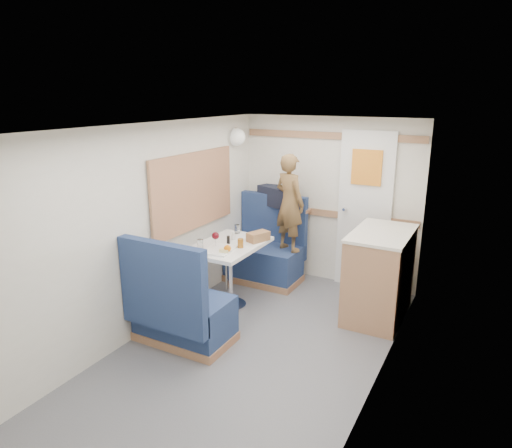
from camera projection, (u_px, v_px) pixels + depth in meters
The scene contains 27 objects.
floor at pixel (233, 369), 3.87m from camera, with size 4.50×4.50×0.00m, color #515156.
ceiling at pixel (230, 129), 3.32m from camera, with size 4.50×4.50×0.00m, color silver.
wall_back at pixel (329, 201), 5.50m from camera, with size 2.20×0.02×2.00m, color silver.
wall_left at pixel (127, 238), 4.09m from camera, with size 0.02×4.50×2.00m, color silver.
wall_right at pixel (370, 285), 3.09m from camera, with size 0.02×4.50×2.00m, color silver.
oak_trim_low at pixel (328, 213), 5.52m from camera, with size 2.15×0.02×0.08m, color #925F42.
oak_trim_high at pixel (331, 136), 5.26m from camera, with size 2.15×0.02×0.08m, color #925F42.
side_window at pixel (194, 191), 4.86m from camera, with size 0.04×1.30×0.72m, color gray.
rear_door at pixel (365, 208), 5.27m from camera, with size 0.62×0.12×1.86m.
dinette_table at pixel (229, 258), 4.85m from camera, with size 0.62×0.92×0.72m.
bench_far at pixel (266, 257), 5.66m from camera, with size 0.90×0.59×1.05m.
bench_near at pixel (180, 313), 4.20m from camera, with size 0.90×0.59×1.05m.
ledge at pixel (275, 207), 5.72m from camera, with size 0.90×0.14×0.04m, color #925F42.
dome_light at pixel (237, 137), 5.42m from camera, with size 0.20×0.20×0.20m, color white.
galley_counter at pixel (379, 274), 4.68m from camera, with size 0.57×0.92×0.92m.
person at pixel (290, 203), 5.30m from camera, with size 0.42×0.27×1.15m, color brown.
duffel_bag at pixel (278, 196), 5.66m from camera, with size 0.50×0.24×0.24m, color black.
tray at pixel (219, 250), 4.61m from camera, with size 0.27×0.35×0.02m, color white.
orange_fruit at pixel (227, 249), 4.51m from camera, with size 0.07×0.07×0.07m, color #F25D0A.
cheese_block at pixel (224, 251), 4.51m from camera, with size 0.09×0.06×0.03m, color #ECD988.
wine_glass at pixel (215, 236), 4.66m from camera, with size 0.08×0.08×0.17m.
tumbler_left at pixel (200, 244), 4.65m from camera, with size 0.06×0.06×0.10m, color white.
tumbler_mid at pixel (237, 229), 5.17m from camera, with size 0.06×0.06×0.10m, color white.
beer_glass at pixel (240, 243), 4.69m from camera, with size 0.06×0.06×0.09m, color brown.
pepper_grinder at pixel (228, 240), 4.79m from camera, with size 0.03×0.03×0.09m, color black.
salt_grinder at pixel (233, 236), 4.93m from camera, with size 0.04×0.04×0.09m, color silver.
bread_loaf at pixel (258, 236), 4.90m from camera, with size 0.13×0.24×0.10m, color brown.
Camera 1 is at (1.77, -2.88, 2.25)m, focal length 32.00 mm.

